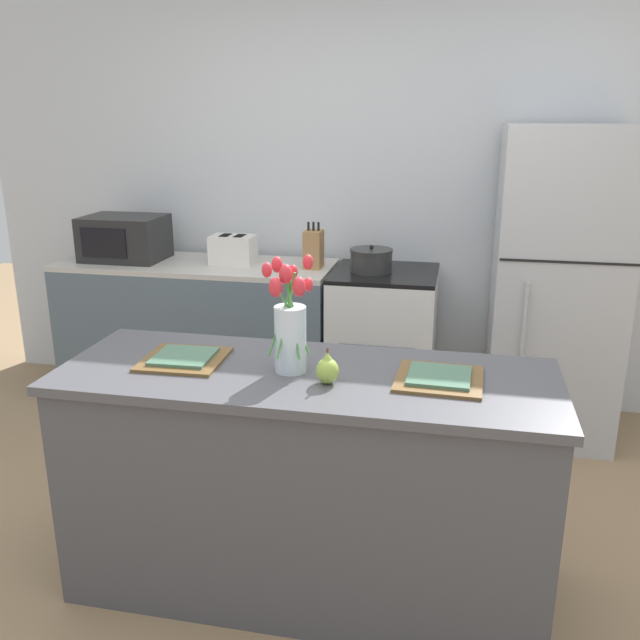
# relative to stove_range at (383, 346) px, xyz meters

# --- Properties ---
(ground_plane) EXTENTS (10.00, 10.00, 0.00)m
(ground_plane) POSITION_rel_stove_range_xyz_m (-0.10, -1.60, -0.45)
(ground_plane) COLOR #997A56
(back_wall) EXTENTS (5.20, 0.08, 2.70)m
(back_wall) POSITION_rel_stove_range_xyz_m (-0.10, 0.40, 0.90)
(back_wall) COLOR silver
(back_wall) RESTS_ON ground_plane
(kitchen_island) EXTENTS (1.80, 0.66, 0.89)m
(kitchen_island) POSITION_rel_stove_range_xyz_m (-0.10, -1.60, -0.00)
(kitchen_island) COLOR #4C4C51
(kitchen_island) RESTS_ON ground_plane
(back_counter) EXTENTS (1.68, 0.60, 0.91)m
(back_counter) POSITION_rel_stove_range_xyz_m (-1.16, 0.00, 0.00)
(back_counter) COLOR slate
(back_counter) RESTS_ON ground_plane
(stove_range) EXTENTS (0.60, 0.61, 0.91)m
(stove_range) POSITION_rel_stove_range_xyz_m (0.00, 0.00, 0.00)
(stove_range) COLOR silver
(stove_range) RESTS_ON ground_plane
(refrigerator) EXTENTS (0.68, 0.67, 1.73)m
(refrigerator) POSITION_rel_stove_range_xyz_m (0.95, 0.00, 0.41)
(refrigerator) COLOR #B7BABC
(refrigerator) RESTS_ON ground_plane
(flower_vase) EXTENTS (0.17, 0.19, 0.42)m
(flower_vase) POSITION_rel_stove_range_xyz_m (-0.16, -1.61, 0.61)
(flower_vase) COLOR silver
(flower_vase) RESTS_ON kitchen_island
(pear_figurine) EXTENTS (0.08, 0.08, 0.13)m
(pear_figurine) POSITION_rel_stove_range_xyz_m (-0.00, -1.69, 0.49)
(pear_figurine) COLOR #9EBC47
(pear_figurine) RESTS_ON kitchen_island
(plate_setting_left) EXTENTS (0.31, 0.31, 0.02)m
(plate_setting_left) POSITION_rel_stove_range_xyz_m (-0.57, -1.58, 0.45)
(plate_setting_left) COLOR brown
(plate_setting_left) RESTS_ON kitchen_island
(plate_setting_right) EXTENTS (0.31, 0.31, 0.02)m
(plate_setting_right) POSITION_rel_stove_range_xyz_m (0.37, -1.58, 0.45)
(plate_setting_right) COLOR brown
(plate_setting_right) RESTS_ON kitchen_island
(toaster) EXTENTS (0.28, 0.18, 0.17)m
(toaster) POSITION_rel_stove_range_xyz_m (-0.93, 0.03, 0.54)
(toaster) COLOR silver
(toaster) RESTS_ON back_counter
(cooking_pot) EXTENTS (0.25, 0.25, 0.15)m
(cooking_pot) POSITION_rel_stove_range_xyz_m (-0.08, -0.01, 0.52)
(cooking_pot) COLOR #2D2D2D
(cooking_pot) RESTS_ON stove_range
(microwave) EXTENTS (0.48, 0.37, 0.27)m
(microwave) POSITION_rel_stove_range_xyz_m (-1.62, -0.00, 0.59)
(microwave) COLOR black
(microwave) RESTS_ON back_counter
(knife_block) EXTENTS (0.10, 0.14, 0.27)m
(knife_block) POSITION_rel_stove_range_xyz_m (-0.42, 0.01, 0.56)
(knife_block) COLOR #A37547
(knife_block) RESTS_ON back_counter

